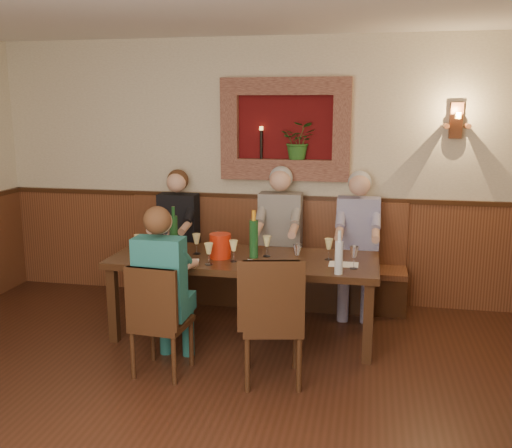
{
  "coord_description": "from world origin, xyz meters",
  "views": [
    {
      "loc": [
        1.08,
        -3.02,
        2.09
      ],
      "look_at": [
        0.1,
        1.9,
        1.05
      ],
      "focal_mm": 40.0,
      "sensor_mm": 36.0,
      "label": 1
    }
  ],
  "objects_px": {
    "bench": "(263,273)",
    "person_bench_left": "(177,247)",
    "chair_near_right": "(273,345)",
    "person_bench_right": "(357,255)",
    "wine_bottle_green_a": "(254,238)",
    "spittoon_bucket": "(220,246)",
    "wine_bottle_green_b": "(174,231)",
    "chair_near_left": "(161,342)",
    "water_bottle": "(339,257)",
    "person_chair_front": "(165,303)",
    "person_bench_mid": "(279,250)",
    "dining_table": "(244,265)"
  },
  "relations": [
    {
      "from": "chair_near_left",
      "to": "chair_near_right",
      "type": "height_order",
      "value": "chair_near_right"
    },
    {
      "from": "dining_table",
      "to": "bench",
      "type": "xyz_separation_m",
      "value": [
        0.0,
        0.94,
        -0.35
      ]
    },
    {
      "from": "chair_near_right",
      "to": "water_bottle",
      "type": "relative_size",
      "value": 2.81
    },
    {
      "from": "chair_near_left",
      "to": "person_bench_mid",
      "type": "distance_m",
      "value": 1.87
    },
    {
      "from": "chair_near_right",
      "to": "wine_bottle_green_a",
      "type": "distance_m",
      "value": 1.1
    },
    {
      "from": "wine_bottle_green_b",
      "to": "water_bottle",
      "type": "distance_m",
      "value": 1.68
    },
    {
      "from": "person_chair_front",
      "to": "bench",
      "type": "bearing_deg",
      "value": 74.53
    },
    {
      "from": "chair_near_left",
      "to": "person_chair_front",
      "type": "xyz_separation_m",
      "value": [
        0.0,
        0.1,
        0.29
      ]
    },
    {
      "from": "person_bench_right",
      "to": "wine_bottle_green_b",
      "type": "xyz_separation_m",
      "value": [
        -1.72,
        -0.66,
        0.32
      ]
    },
    {
      "from": "chair_near_left",
      "to": "spittoon_bucket",
      "type": "relative_size",
      "value": 4.15
    },
    {
      "from": "person_bench_mid",
      "to": "person_chair_front",
      "type": "xyz_separation_m",
      "value": [
        -0.66,
        -1.62,
        -0.06
      ]
    },
    {
      "from": "bench",
      "to": "spittoon_bucket",
      "type": "xyz_separation_m",
      "value": [
        -0.2,
        -1.01,
        0.53
      ]
    },
    {
      "from": "person_bench_right",
      "to": "person_chair_front",
      "type": "xyz_separation_m",
      "value": [
        -1.47,
        -1.62,
        -0.05
      ]
    },
    {
      "from": "bench",
      "to": "water_bottle",
      "type": "relative_size",
      "value": 8.3
    },
    {
      "from": "person_bench_mid",
      "to": "person_bench_right",
      "type": "height_order",
      "value": "person_bench_mid"
    },
    {
      "from": "person_bench_mid",
      "to": "person_bench_right",
      "type": "relative_size",
      "value": 1.02
    },
    {
      "from": "bench",
      "to": "wine_bottle_green_b",
      "type": "xyz_separation_m",
      "value": [
        -0.73,
        -0.77,
        0.59
      ]
    },
    {
      "from": "bench",
      "to": "chair_near_left",
      "type": "xyz_separation_m",
      "value": [
        -0.48,
        -1.82,
        -0.06
      ]
    },
    {
      "from": "chair_near_right",
      "to": "water_bottle",
      "type": "distance_m",
      "value": 0.89
    },
    {
      "from": "chair_near_left",
      "to": "person_bench_mid",
      "type": "height_order",
      "value": "person_bench_mid"
    },
    {
      "from": "spittoon_bucket",
      "to": "person_bench_left",
      "type": "bearing_deg",
      "value": 129.05
    },
    {
      "from": "bench",
      "to": "wine_bottle_green_a",
      "type": "xyz_separation_m",
      "value": [
        0.09,
        -0.94,
        0.6
      ]
    },
    {
      "from": "chair_near_right",
      "to": "water_bottle",
      "type": "bearing_deg",
      "value": 34.24
    },
    {
      "from": "bench",
      "to": "person_bench_left",
      "type": "height_order",
      "value": "person_bench_left"
    },
    {
      "from": "chair_near_right",
      "to": "person_bench_right",
      "type": "distance_m",
      "value": 1.8
    },
    {
      "from": "person_bench_mid",
      "to": "person_bench_left",
      "type": "bearing_deg",
      "value": 179.91
    },
    {
      "from": "bench",
      "to": "person_bench_left",
      "type": "bearing_deg",
      "value": -173.54
    },
    {
      "from": "wine_bottle_green_b",
      "to": "person_bench_mid",
      "type": "bearing_deg",
      "value": 35.79
    },
    {
      "from": "bench",
      "to": "person_bench_left",
      "type": "relative_size",
      "value": 2.11
    },
    {
      "from": "person_bench_mid",
      "to": "spittoon_bucket",
      "type": "height_order",
      "value": "person_bench_mid"
    },
    {
      "from": "bench",
      "to": "chair_near_right",
      "type": "height_order",
      "value": "bench"
    },
    {
      "from": "person_bench_left",
      "to": "wine_bottle_green_a",
      "type": "distance_m",
      "value": 1.36
    },
    {
      "from": "dining_table",
      "to": "person_chair_front",
      "type": "xyz_separation_m",
      "value": [
        -0.48,
        -0.78,
        -0.12
      ]
    },
    {
      "from": "dining_table",
      "to": "person_chair_front",
      "type": "height_order",
      "value": "person_chair_front"
    },
    {
      "from": "wine_bottle_green_b",
      "to": "person_chair_front",
      "type": "bearing_deg",
      "value": -75.46
    },
    {
      "from": "person_bench_left",
      "to": "spittoon_bucket",
      "type": "distance_m",
      "value": 1.19
    },
    {
      "from": "chair_near_right",
      "to": "person_bench_left",
      "type": "relative_size",
      "value": 0.71
    },
    {
      "from": "spittoon_bucket",
      "to": "wine_bottle_green_b",
      "type": "distance_m",
      "value": 0.58
    },
    {
      "from": "chair_near_left",
      "to": "person_bench_mid",
      "type": "xyz_separation_m",
      "value": [
        0.67,
        1.71,
        0.35
      ]
    },
    {
      "from": "wine_bottle_green_b",
      "to": "water_bottle",
      "type": "bearing_deg",
      "value": -18.77
    },
    {
      "from": "dining_table",
      "to": "wine_bottle_green_a",
      "type": "xyz_separation_m",
      "value": [
        0.09,
        0.01,
        0.26
      ]
    },
    {
      "from": "bench",
      "to": "chair_near_right",
      "type": "distance_m",
      "value": 1.83
    },
    {
      "from": "bench",
      "to": "person_chair_front",
      "type": "distance_m",
      "value": 1.8
    },
    {
      "from": "person_bench_mid",
      "to": "wine_bottle_green_b",
      "type": "xyz_separation_m",
      "value": [
        -0.91,
        -0.66,
        0.3
      ]
    },
    {
      "from": "person_bench_mid",
      "to": "person_bench_right",
      "type": "bearing_deg",
      "value": 0.06
    },
    {
      "from": "person_bench_mid",
      "to": "wine_bottle_green_a",
      "type": "xyz_separation_m",
      "value": [
        -0.1,
        -0.83,
        0.31
      ]
    },
    {
      "from": "person_bench_left",
      "to": "person_bench_right",
      "type": "height_order",
      "value": "person_bench_right"
    },
    {
      "from": "chair_near_left",
      "to": "water_bottle",
      "type": "height_order",
      "value": "water_bottle"
    },
    {
      "from": "chair_near_left",
      "to": "water_bottle",
      "type": "relative_size",
      "value": 2.53
    },
    {
      "from": "person_bench_mid",
      "to": "person_chair_front",
      "type": "bearing_deg",
      "value": -112.35
    }
  ]
}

